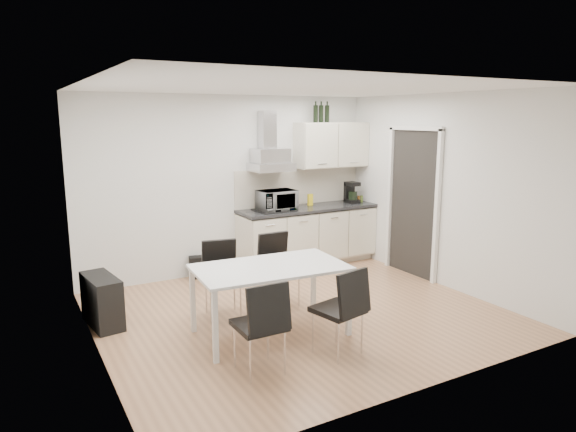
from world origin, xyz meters
name	(u,v)px	position (x,y,z in m)	size (l,w,h in m)	color
ground	(299,313)	(0.00, 0.00, 0.00)	(4.50, 4.50, 0.00)	tan
wall_back	(231,185)	(0.00, 2.00, 1.30)	(4.50, 0.10, 2.60)	silver
wall_front	(426,242)	(0.00, -2.00, 1.30)	(4.50, 0.10, 2.60)	silver
wall_left	(91,225)	(-2.25, 0.00, 1.30)	(0.10, 4.00, 2.60)	silver
wall_right	(444,191)	(2.25, 0.00, 1.30)	(0.10, 4.00, 2.60)	silver
ceiling	(300,88)	(0.00, 0.00, 2.60)	(4.50, 4.50, 0.00)	white
doorway	(412,204)	(2.21, 0.55, 1.05)	(0.08, 1.04, 2.10)	white
kitchenette	(309,212)	(1.19, 1.73, 0.83)	(2.22, 0.64, 2.52)	beige
dining_table	(270,272)	(-0.56, -0.34, 0.68)	(1.62, 1.00, 0.75)	white
chair_far_left	(223,280)	(-0.83, 0.34, 0.44)	(0.44, 0.50, 0.88)	black
chair_far_right	(280,270)	(-0.06, 0.37, 0.44)	(0.44, 0.50, 0.88)	black
chair_near_left	(259,326)	(-1.03, -1.04, 0.44)	(0.44, 0.50, 0.88)	black
chair_near_right	(338,311)	(-0.20, -1.08, 0.44)	(0.44, 0.50, 0.88)	black
guitar_amp	(102,301)	(-2.09, 0.77, 0.28)	(0.38, 0.71, 0.56)	black
floor_speaker	(196,267)	(-0.61, 1.90, 0.16)	(0.19, 0.17, 0.31)	black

